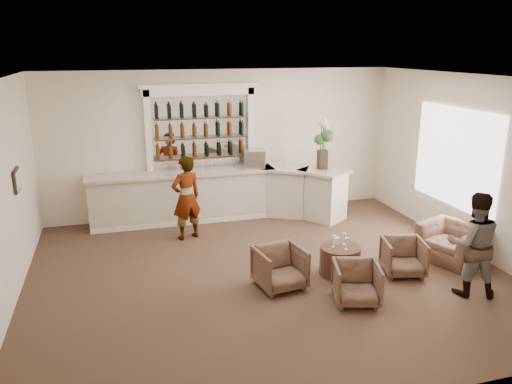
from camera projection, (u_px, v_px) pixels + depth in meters
ground at (267, 273)px, 8.63m from camera, size 8.00×8.00×0.00m
room_shell at (265, 132)px, 8.68m from camera, size 8.04×7.02×3.32m
bar_counter at (221, 195)px, 11.19m from camera, size 5.72×1.80×1.14m
back_bar_alcove at (201, 128)px, 11.08m from camera, size 2.64×0.25×3.00m
cocktail_table at (340, 260)px, 8.53m from camera, size 0.69×0.69×0.50m
sommelier at (186, 198)px, 9.98m from camera, size 0.73×0.60×1.72m
guest at (473, 244)px, 7.70m from camera, size 0.99×0.89×1.67m
armchair_left at (280, 268)px, 8.04m from camera, size 0.83×0.85×0.68m
armchair_center at (356, 283)px, 7.57m from camera, size 0.84×0.85×0.63m
armchair_right at (403, 257)px, 8.52m from camera, size 0.82×0.83×0.63m
armchair_far at (452, 243)px, 9.09m from camera, size 1.22×1.29×0.67m
espresso_machine at (254, 159)px, 11.22m from camera, size 0.53×0.48×0.41m
flower_vase at (323, 141)px, 10.98m from camera, size 0.30×0.30×1.13m
wine_glass_bar_left at (212, 166)px, 10.99m from camera, size 0.07×0.07×0.21m
wine_glass_bar_right at (203, 167)px, 10.93m from camera, size 0.07×0.07×0.21m
wine_glass_tbl_a at (334, 241)px, 8.43m from camera, size 0.07×0.07×0.21m
wine_glass_tbl_b at (344, 239)px, 8.53m from camera, size 0.07×0.07×0.21m
wine_glass_tbl_c at (346, 244)px, 8.32m from camera, size 0.07×0.07×0.21m
napkin_holder at (336, 241)px, 8.57m from camera, size 0.08×0.08×0.12m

